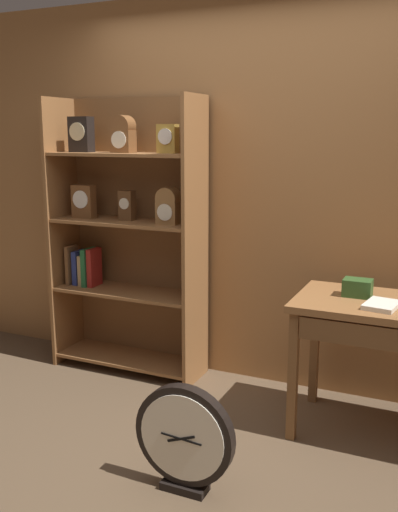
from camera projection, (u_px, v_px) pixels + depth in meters
ground_plane at (168, 480)px, 2.89m from camera, size 10.00×10.00×0.00m
back_wood_panel at (262, 194)px, 3.85m from camera, size 4.80×0.05×2.60m
bookshelf at (126, 233)px, 4.11m from camera, size 1.10×0.38×1.95m
toolbox_small at (358, 288)px, 3.28m from camera, size 0.16×0.12×0.10m
open_repair_manual at (382, 305)px, 3.08m from camera, size 0.19×0.24×0.02m
round_clock_large at (184, 438)px, 2.75m from camera, size 0.50×0.11×0.54m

